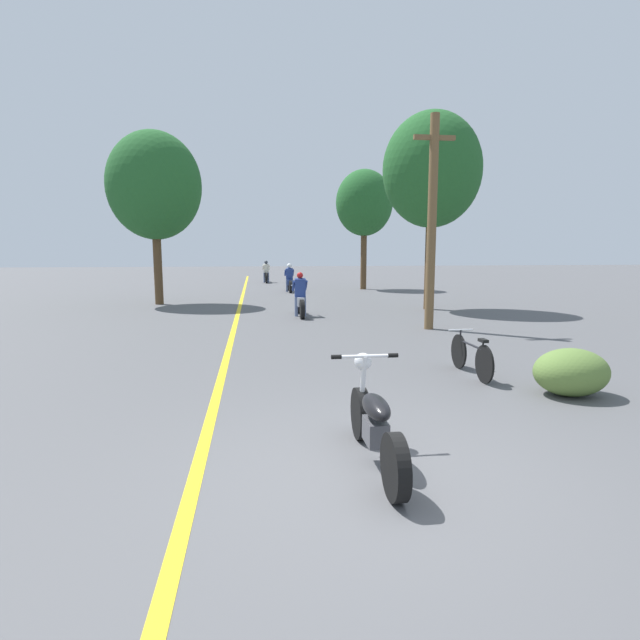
{
  "coord_description": "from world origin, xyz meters",
  "views": [
    {
      "loc": [
        -1.11,
        -4.4,
        2.13
      ],
      "look_at": [
        0.02,
        4.22,
        0.9
      ],
      "focal_mm": 28.0,
      "sensor_mm": 36.0,
      "label": 1
    }
  ],
  "objects_px": {
    "roadside_tree_right_far": "(364,203)",
    "motorcycle_rider_lead": "(300,300)",
    "motorcycle_foreground": "(375,423)",
    "motorcycle_rider_mid": "(289,281)",
    "bicycle_parked": "(471,356)",
    "roadside_tree_left": "(154,186)",
    "utility_pole": "(432,221)",
    "roadside_tree_right_near": "(432,171)",
    "motorcycle_rider_far": "(266,274)"
  },
  "relations": [
    {
      "from": "roadside_tree_right_far",
      "to": "motorcycle_rider_lead",
      "type": "height_order",
      "value": "roadside_tree_right_far"
    },
    {
      "from": "motorcycle_foreground",
      "to": "motorcycle_rider_mid",
      "type": "distance_m",
      "value": 20.66
    },
    {
      "from": "motorcycle_rider_mid",
      "to": "bicycle_parked",
      "type": "height_order",
      "value": "motorcycle_rider_mid"
    },
    {
      "from": "motorcycle_foreground",
      "to": "bicycle_parked",
      "type": "relative_size",
      "value": 1.22
    },
    {
      "from": "roadside_tree_left",
      "to": "motorcycle_foreground",
      "type": "height_order",
      "value": "roadside_tree_left"
    },
    {
      "from": "motorcycle_rider_mid",
      "to": "bicycle_parked",
      "type": "relative_size",
      "value": 1.24
    },
    {
      "from": "utility_pole",
      "to": "roadside_tree_left",
      "type": "distance_m",
      "value": 11.23
    },
    {
      "from": "motorcycle_foreground",
      "to": "motorcycle_rider_mid",
      "type": "relative_size",
      "value": 0.98
    },
    {
      "from": "roadside_tree_right_near",
      "to": "motorcycle_rider_far",
      "type": "distance_m",
      "value": 16.99
    },
    {
      "from": "motorcycle_rider_lead",
      "to": "motorcycle_rider_far",
      "type": "height_order",
      "value": "motorcycle_rider_far"
    },
    {
      "from": "roadside_tree_right_far",
      "to": "utility_pole",
      "type": "bearing_deg",
      "value": -94.92
    },
    {
      "from": "roadside_tree_left",
      "to": "motorcycle_foreground",
      "type": "xyz_separation_m",
      "value": [
        4.9,
        -15.47,
        -4.11
      ]
    },
    {
      "from": "utility_pole",
      "to": "motorcycle_foreground",
      "type": "relative_size",
      "value": 2.79
    },
    {
      "from": "utility_pole",
      "to": "roadside_tree_right_near",
      "type": "bearing_deg",
      "value": 70.71
    },
    {
      "from": "utility_pole",
      "to": "bicycle_parked",
      "type": "distance_m",
      "value": 5.65
    },
    {
      "from": "motorcycle_rider_far",
      "to": "bicycle_parked",
      "type": "relative_size",
      "value": 1.31
    },
    {
      "from": "utility_pole",
      "to": "motorcycle_rider_far",
      "type": "xyz_separation_m",
      "value": [
        -3.92,
        19.86,
        -2.34
      ]
    },
    {
      "from": "motorcycle_rider_lead",
      "to": "roadside_tree_right_far",
      "type": "bearing_deg",
      "value": 67.47
    },
    {
      "from": "utility_pole",
      "to": "roadside_tree_right_near",
      "type": "height_order",
      "value": "roadside_tree_right_near"
    },
    {
      "from": "roadside_tree_right_near",
      "to": "motorcycle_rider_lead",
      "type": "relative_size",
      "value": 3.47
    },
    {
      "from": "utility_pole",
      "to": "motorcycle_foreground",
      "type": "distance_m",
      "value": 9.22
    },
    {
      "from": "utility_pole",
      "to": "motorcycle_rider_lead",
      "type": "height_order",
      "value": "utility_pole"
    },
    {
      "from": "motorcycle_rider_mid",
      "to": "motorcycle_foreground",
      "type": "bearing_deg",
      "value": -91.58
    },
    {
      "from": "roadside_tree_left",
      "to": "motorcycle_rider_far",
      "type": "xyz_separation_m",
      "value": [
        4.47,
        12.56,
        -3.99
      ]
    },
    {
      "from": "bicycle_parked",
      "to": "roadside_tree_left",
      "type": "bearing_deg",
      "value": 121.04
    },
    {
      "from": "motorcycle_rider_lead",
      "to": "motorcycle_rider_far",
      "type": "distance_m",
      "value": 16.8
    },
    {
      "from": "roadside_tree_left",
      "to": "motorcycle_rider_mid",
      "type": "distance_m",
      "value": 8.52
    },
    {
      "from": "roadside_tree_left",
      "to": "motorcycle_rider_mid",
      "type": "height_order",
      "value": "roadside_tree_left"
    },
    {
      "from": "utility_pole",
      "to": "motorcycle_rider_far",
      "type": "bearing_deg",
      "value": 101.16
    },
    {
      "from": "motorcycle_foreground",
      "to": "motorcycle_rider_lead",
      "type": "height_order",
      "value": "motorcycle_rider_lead"
    },
    {
      "from": "motorcycle_rider_lead",
      "to": "bicycle_parked",
      "type": "distance_m",
      "value": 8.31
    },
    {
      "from": "motorcycle_rider_far",
      "to": "bicycle_parked",
      "type": "bearing_deg",
      "value": -83.33
    },
    {
      "from": "roadside_tree_right_far",
      "to": "motorcycle_rider_mid",
      "type": "height_order",
      "value": "roadside_tree_right_far"
    },
    {
      "from": "motorcycle_rider_mid",
      "to": "motorcycle_rider_far",
      "type": "distance_m",
      "value": 7.45
    },
    {
      "from": "utility_pole",
      "to": "motorcycle_rider_far",
      "type": "relative_size",
      "value": 2.59
    },
    {
      "from": "roadside_tree_right_near",
      "to": "motorcycle_rider_lead",
      "type": "distance_m",
      "value": 6.53
    },
    {
      "from": "roadside_tree_right_near",
      "to": "roadside_tree_left",
      "type": "distance_m",
      "value": 10.34
    },
    {
      "from": "motorcycle_rider_mid",
      "to": "motorcycle_rider_lead",
      "type": "bearing_deg",
      "value": -91.83
    },
    {
      "from": "motorcycle_rider_far",
      "to": "roadside_tree_right_near",
      "type": "bearing_deg",
      "value": -70.67
    },
    {
      "from": "motorcycle_rider_far",
      "to": "utility_pole",
      "type": "bearing_deg",
      "value": -78.84
    },
    {
      "from": "roadside_tree_left",
      "to": "motorcycle_rider_lead",
      "type": "height_order",
      "value": "roadside_tree_left"
    },
    {
      "from": "motorcycle_foreground",
      "to": "bicycle_parked",
      "type": "xyz_separation_m",
      "value": [
        2.46,
        3.23,
        -0.07
      ]
    },
    {
      "from": "utility_pole",
      "to": "roadside_tree_right_far",
      "type": "distance_m",
      "value": 13.81
    },
    {
      "from": "roadside_tree_right_near",
      "to": "motorcycle_rider_mid",
      "type": "distance_m",
      "value": 10.21
    },
    {
      "from": "roadside_tree_left",
      "to": "motorcycle_rider_far",
      "type": "distance_m",
      "value": 13.92
    },
    {
      "from": "motorcycle_rider_lead",
      "to": "motorcycle_foreground",
      "type": "bearing_deg",
      "value": -91.37
    },
    {
      "from": "roadside_tree_right_near",
      "to": "motorcycle_foreground",
      "type": "relative_size",
      "value": 3.42
    },
    {
      "from": "roadside_tree_right_far",
      "to": "motorcycle_foreground",
      "type": "xyz_separation_m",
      "value": [
        -4.66,
        -21.83,
        -4.14
      ]
    },
    {
      "from": "roadside_tree_right_far",
      "to": "bicycle_parked",
      "type": "bearing_deg",
      "value": -96.73
    },
    {
      "from": "roadside_tree_right_near",
      "to": "motorcycle_rider_mid",
      "type": "bearing_deg",
      "value": 118.62
    }
  ]
}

